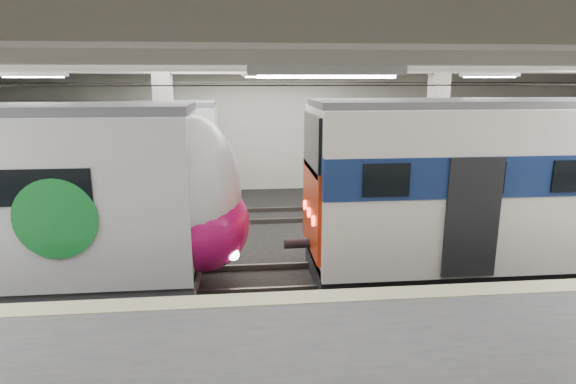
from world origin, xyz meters
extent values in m
cube|color=black|center=(0.00, 0.00, -0.05)|extent=(36.00, 24.00, 0.10)
cube|color=silver|center=(0.00, 0.00, 5.55)|extent=(36.00, 24.00, 0.20)
cube|color=beige|center=(0.00, 10.00, 2.75)|extent=(30.00, 0.10, 5.50)
cube|color=beige|center=(0.00, -3.25, 1.11)|extent=(30.00, 0.50, 0.02)
cube|color=beige|center=(-3.00, 3.00, 2.75)|extent=(0.50, 0.50, 5.50)
cube|color=beige|center=(5.00, 3.00, 2.75)|extent=(0.50, 0.50, 5.50)
cube|color=beige|center=(0.00, 0.00, 5.25)|extent=(30.00, 18.00, 0.50)
cube|color=#59544C|center=(0.00, 0.00, 0.08)|extent=(30.00, 1.52, 0.16)
cube|color=#59544C|center=(0.00, 5.50, 0.08)|extent=(30.00, 1.52, 0.16)
cylinder|color=black|center=(0.00, 0.00, 4.70)|extent=(30.00, 0.03, 0.03)
cylinder|color=black|center=(0.00, 5.50, 4.70)|extent=(30.00, 0.03, 0.03)
cube|color=white|center=(0.00, -2.00, 4.92)|extent=(26.00, 8.40, 0.12)
ellipsoid|color=silver|center=(-1.94, 0.00, 2.30)|extent=(2.13, 2.63, 3.54)
ellipsoid|color=#AD0E56|center=(-1.82, 0.00, 1.51)|extent=(2.26, 2.68, 2.17)
cylinder|color=#167C2F|center=(-4.59, -1.37, 2.12)|extent=(1.67, 0.06, 1.67)
cube|color=white|center=(7.34, 0.00, 2.35)|extent=(13.03, 2.86, 3.71)
cube|color=navy|center=(7.34, 0.00, 2.80)|extent=(13.07, 2.92, 0.90)
cube|color=#B02B0B|center=(0.78, 0.00, 1.84)|extent=(0.08, 2.43, 2.04)
cube|color=black|center=(0.78, 0.00, 3.39)|extent=(0.08, 2.29, 1.34)
cube|color=black|center=(7.34, 0.00, 0.35)|extent=(13.03, 2.00, 0.70)
cube|color=silver|center=(-8.00, 5.50, 2.22)|extent=(12.65, 2.60, 3.43)
cube|color=#167C2F|center=(-8.00, 5.50, 2.67)|extent=(12.69, 2.65, 0.72)
cube|color=#4C4C51|center=(-8.00, 5.50, 4.02)|extent=(12.65, 2.15, 0.16)
cube|color=black|center=(-8.00, 5.50, 0.30)|extent=(12.65, 2.33, 0.60)
camera|label=1|loc=(-0.89, -10.98, 4.88)|focal=30.00mm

